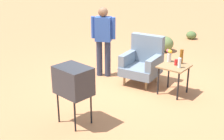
{
  "coord_description": "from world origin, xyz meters",
  "views": [
    {
      "loc": [
        3.65,
        -5.42,
        2.77
      ],
      "look_at": [
        0.23,
        -0.96,
        0.65
      ],
      "focal_mm": 49.93,
      "sensor_mm": 36.0,
      "label": 1
    }
  ],
  "objects_px": {
    "soda_can_red": "(176,62)",
    "flower_vase": "(169,55)",
    "armchair": "(143,61)",
    "bottle_short_clear": "(180,63)",
    "bottle_tall_amber": "(181,57)",
    "side_table": "(174,70)",
    "tv_on_stand": "(73,81)",
    "person_standing": "(103,38)"
  },
  "relations": [
    {
      "from": "armchair",
      "to": "soda_can_red",
      "type": "relative_size",
      "value": 8.69
    },
    {
      "from": "bottle_tall_amber",
      "to": "bottle_short_clear",
      "type": "xyz_separation_m",
      "value": [
        0.08,
        -0.25,
        -0.05
      ]
    },
    {
      "from": "armchair",
      "to": "bottle_short_clear",
      "type": "distance_m",
      "value": 1.01
    },
    {
      "from": "person_standing",
      "to": "flower_vase",
      "type": "relative_size",
      "value": 6.19
    },
    {
      "from": "soda_can_red",
      "to": "bottle_short_clear",
      "type": "xyz_separation_m",
      "value": [
        0.12,
        -0.09,
        0.04
      ]
    },
    {
      "from": "soda_can_red",
      "to": "flower_vase",
      "type": "relative_size",
      "value": 0.46
    },
    {
      "from": "tv_on_stand",
      "to": "flower_vase",
      "type": "relative_size",
      "value": 3.89
    },
    {
      "from": "side_table",
      "to": "bottle_tall_amber",
      "type": "relative_size",
      "value": 2.07
    },
    {
      "from": "tv_on_stand",
      "to": "soda_can_red",
      "type": "bearing_deg",
      "value": 69.77
    },
    {
      "from": "bottle_tall_amber",
      "to": "person_standing",
      "type": "bearing_deg",
      "value": -171.03
    },
    {
      "from": "soda_can_red",
      "to": "person_standing",
      "type": "bearing_deg",
      "value": -175.89
    },
    {
      "from": "bottle_tall_amber",
      "to": "flower_vase",
      "type": "distance_m",
      "value": 0.26
    },
    {
      "from": "bottle_short_clear",
      "to": "flower_vase",
      "type": "relative_size",
      "value": 0.75
    },
    {
      "from": "person_standing",
      "to": "bottle_tall_amber",
      "type": "distance_m",
      "value": 1.86
    },
    {
      "from": "bottle_short_clear",
      "to": "tv_on_stand",
      "type": "bearing_deg",
      "value": -113.87
    },
    {
      "from": "soda_can_red",
      "to": "bottle_tall_amber",
      "type": "bearing_deg",
      "value": 77.51
    },
    {
      "from": "armchair",
      "to": "flower_vase",
      "type": "relative_size",
      "value": 4.0
    },
    {
      "from": "side_table",
      "to": "soda_can_red",
      "type": "relative_size",
      "value": 5.09
    },
    {
      "from": "side_table",
      "to": "tv_on_stand",
      "type": "relative_size",
      "value": 0.6
    },
    {
      "from": "side_table",
      "to": "flower_vase",
      "type": "relative_size",
      "value": 2.34
    },
    {
      "from": "side_table",
      "to": "bottle_short_clear",
      "type": "relative_size",
      "value": 3.1
    },
    {
      "from": "bottle_tall_amber",
      "to": "bottle_short_clear",
      "type": "distance_m",
      "value": 0.27
    },
    {
      "from": "soda_can_red",
      "to": "bottle_short_clear",
      "type": "height_order",
      "value": "bottle_short_clear"
    },
    {
      "from": "armchair",
      "to": "bottle_tall_amber",
      "type": "relative_size",
      "value": 3.53
    },
    {
      "from": "person_standing",
      "to": "bottle_short_clear",
      "type": "height_order",
      "value": "person_standing"
    },
    {
      "from": "person_standing",
      "to": "bottle_tall_amber",
      "type": "xyz_separation_m",
      "value": [
        1.83,
        0.29,
        -0.17
      ]
    },
    {
      "from": "bottle_short_clear",
      "to": "soda_can_red",
      "type": "bearing_deg",
      "value": 142.51
    },
    {
      "from": "armchair",
      "to": "bottle_short_clear",
      "type": "xyz_separation_m",
      "value": [
        0.97,
        -0.19,
        0.22
      ]
    },
    {
      "from": "side_table",
      "to": "tv_on_stand",
      "type": "bearing_deg",
      "value": -110.32
    },
    {
      "from": "person_standing",
      "to": "flower_vase",
      "type": "bearing_deg",
      "value": 8.42
    },
    {
      "from": "side_table",
      "to": "person_standing",
      "type": "distance_m",
      "value": 1.83
    },
    {
      "from": "armchair",
      "to": "flower_vase",
      "type": "height_order",
      "value": "armchair"
    },
    {
      "from": "bottle_tall_amber",
      "to": "bottle_short_clear",
      "type": "relative_size",
      "value": 1.5
    },
    {
      "from": "soda_can_red",
      "to": "flower_vase",
      "type": "height_order",
      "value": "flower_vase"
    },
    {
      "from": "soda_can_red",
      "to": "bottle_tall_amber",
      "type": "relative_size",
      "value": 0.41
    },
    {
      "from": "bottle_tall_amber",
      "to": "side_table",
      "type": "bearing_deg",
      "value": -103.24
    },
    {
      "from": "tv_on_stand",
      "to": "person_standing",
      "type": "height_order",
      "value": "person_standing"
    },
    {
      "from": "flower_vase",
      "to": "side_table",
      "type": "bearing_deg",
      "value": -36.45
    },
    {
      "from": "armchair",
      "to": "flower_vase",
      "type": "xyz_separation_m",
      "value": [
        0.63,
        0.01,
        0.27
      ]
    },
    {
      "from": "flower_vase",
      "to": "bottle_tall_amber",
      "type": "bearing_deg",
      "value": 12.39
    },
    {
      "from": "tv_on_stand",
      "to": "soda_can_red",
      "type": "xyz_separation_m",
      "value": [
        0.79,
        2.16,
        -0.1
      ]
    },
    {
      "from": "side_table",
      "to": "soda_can_red",
      "type": "distance_m",
      "value": 0.16
    }
  ]
}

